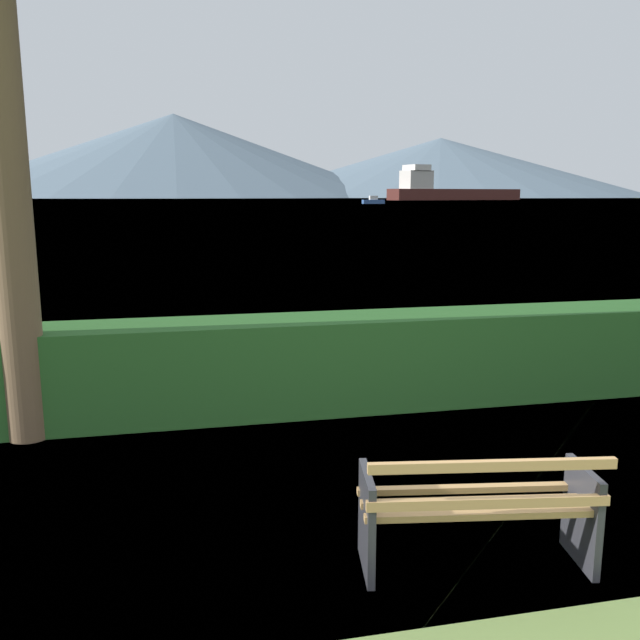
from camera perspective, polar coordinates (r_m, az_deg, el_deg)
The scene contains 7 objects.
ground_plane at distance 4.87m, azimuth 12.98°, elevation -19.73°, with size 1400.00×1400.00×0.00m, color olive.
water_surface at distance 313.22m, azimuth -12.10°, elevation 10.08°, with size 620.00×620.00×0.00m, color #7A99A8.
park_bench at distance 4.63m, azimuth 13.41°, elevation -15.58°, with size 1.60×0.79×0.87m.
hedge_row at distance 7.74m, azimuth 2.16°, elevation -3.60°, with size 9.09×0.87×1.07m, color #285B23.
cargo_ship_large at distance 296.76m, azimuth 10.80°, elevation 10.90°, with size 64.23×23.82×14.65m.
fishing_boat_near at distance 177.49m, azimuth 4.61°, elevation 10.18°, with size 5.77×2.07×2.10m.
distant_hills at distance 595.28m, azimuth -10.12°, elevation 13.53°, with size 780.86×400.27×75.20m.
Camera 1 is at (-1.87, -3.77, 2.45)m, focal length 37.18 mm.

